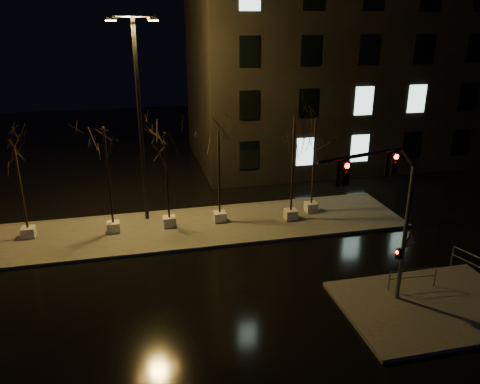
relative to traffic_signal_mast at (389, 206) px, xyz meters
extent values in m
plane|color=black|center=(-5.43, 3.05, -4.31)|extent=(90.00, 90.00, 0.00)
cube|color=#4F4D47|center=(-5.43, 9.05, -4.24)|extent=(22.00, 5.00, 0.15)
cube|color=#4F4D47|center=(2.07, -0.45, -4.24)|extent=(7.00, 5.00, 0.15)
cube|color=black|center=(8.57, 21.05, 3.19)|extent=(25.00, 12.00, 15.00)
cube|color=silver|center=(-14.42, 9.60, -3.89)|extent=(0.65, 0.65, 0.55)
cylinder|color=black|center=(-14.42, 9.60, -1.58)|extent=(0.11, 0.11, 4.07)
cube|color=silver|center=(-10.19, 9.29, -3.89)|extent=(0.65, 0.65, 0.55)
cylinder|color=black|center=(-10.19, 9.29, -1.09)|extent=(0.11, 0.11, 5.06)
cube|color=silver|center=(-7.27, 9.32, -3.89)|extent=(0.65, 0.65, 0.55)
cylinder|color=black|center=(-7.27, 9.32, -1.31)|extent=(0.11, 0.11, 4.60)
cube|color=silver|center=(-4.50, 9.38, -3.89)|extent=(0.65, 0.65, 0.55)
cylinder|color=black|center=(-4.50, 9.38, -1.34)|extent=(0.11, 0.11, 4.55)
cube|color=silver|center=(-0.58, 8.80, -3.89)|extent=(0.65, 0.65, 0.55)
cylinder|color=black|center=(-0.58, 8.80, -0.98)|extent=(0.11, 0.11, 5.27)
cube|color=silver|center=(0.93, 9.57, -3.89)|extent=(0.65, 0.65, 0.55)
cylinder|color=black|center=(0.93, 9.57, -1.13)|extent=(0.11, 0.11, 4.96)
cylinder|color=#56575D|center=(0.99, 0.29, -1.41)|extent=(0.17, 0.17, 5.51)
cylinder|color=#56575D|center=(-1.52, -0.43, 2.11)|extent=(3.56, 1.14, 0.13)
cube|color=black|center=(-0.07, -0.02, 1.61)|extent=(0.32, 0.27, 0.83)
cube|color=black|center=(-2.19, -0.63, 1.61)|extent=(0.32, 0.27, 0.83)
cube|color=black|center=(0.79, 0.23, -2.15)|extent=(0.24, 0.21, 0.41)
cone|color=red|center=(1.26, 0.32, -1.69)|extent=(0.92, 0.29, 0.95)
sphere|color=#FF0C07|center=(0.99, 0.29, 1.88)|extent=(0.17, 0.17, 0.17)
cylinder|color=black|center=(-8.40, 10.69, 1.16)|extent=(0.21, 0.21, 10.65)
cylinder|color=black|center=(-8.40, 10.69, 6.48)|extent=(2.27, 0.79, 0.11)
cube|color=orange|center=(-9.42, 10.37, 6.32)|extent=(0.60, 0.44, 0.21)
cube|color=orange|center=(-7.39, 11.00, 6.32)|extent=(0.60, 0.44, 0.21)
cylinder|color=#56575D|center=(0.94, 0.87, -3.75)|extent=(0.05, 0.05, 0.83)
cylinder|color=#56575D|center=(2.98, 0.74, -3.75)|extent=(0.05, 0.05, 0.83)
cylinder|color=#56575D|center=(1.96, 0.80, -3.28)|extent=(2.04, 0.17, 0.04)
cylinder|color=#56575D|center=(1.96, 0.80, -3.66)|extent=(2.04, 0.17, 0.04)
cylinder|color=#56575D|center=(4.79, 2.12, -3.71)|extent=(0.05, 0.05, 0.91)
cylinder|color=#56575D|center=(5.07, 1.15, -3.21)|extent=(0.60, 1.95, 0.04)
cylinder|color=#56575D|center=(5.07, 1.15, -3.61)|extent=(0.60, 1.95, 0.04)
camera|label=1|loc=(-8.78, -14.00, 6.27)|focal=35.00mm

